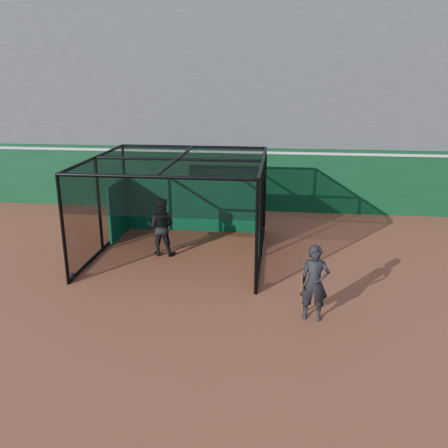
# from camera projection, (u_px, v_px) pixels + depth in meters

# --- Properties ---
(ground) EXTENTS (120.00, 120.00, 0.00)m
(ground) POSITION_uv_depth(u_px,v_px,m) (194.00, 304.00, 11.32)
(ground) COLOR brown
(ground) RESTS_ON ground
(outfield_wall) EXTENTS (50.00, 0.50, 2.50)m
(outfield_wall) POSITION_uv_depth(u_px,v_px,m) (232.00, 178.00, 18.97)
(outfield_wall) COLOR #093618
(outfield_wall) RESTS_ON ground
(grandstand) EXTENTS (50.00, 7.85, 8.95)m
(grandstand) POSITION_uv_depth(u_px,v_px,m) (241.00, 92.00, 21.58)
(grandstand) COLOR #4C4C4F
(grandstand) RESTS_ON ground
(batting_cage) EXTENTS (4.99, 5.03, 2.92)m
(batting_cage) POSITION_uv_depth(u_px,v_px,m) (179.00, 208.00, 14.04)
(batting_cage) COLOR black
(batting_cage) RESTS_ON ground
(batter) EXTENTS (0.89, 0.70, 1.76)m
(batter) POSITION_uv_depth(u_px,v_px,m) (161.00, 227.00, 14.20)
(batter) COLOR black
(batter) RESTS_ON ground
(on_deck_player) EXTENTS (0.66, 0.47, 1.73)m
(on_deck_player) POSITION_uv_depth(u_px,v_px,m) (314.00, 283.00, 10.40)
(on_deck_player) COLOR black
(on_deck_player) RESTS_ON ground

